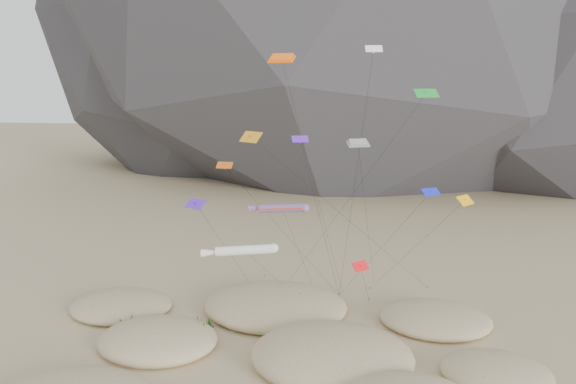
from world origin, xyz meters
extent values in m
plane|color=#CCB789|center=(0.00, 0.00, 0.00)|extent=(500.00, 500.00, 0.00)
ellipsoid|color=#2B2B30|center=(-37.00, 123.00, 44.00)|extent=(136.20, 127.83, 116.00)
ellipsoid|color=black|center=(56.00, 110.00, 38.00)|extent=(130.55, 126.41, 100.00)
ellipsoid|color=#CCB789|center=(-13.82, 4.64, 0.67)|extent=(12.29, 10.44, 3.00)
ellipsoid|color=#CCB789|center=(3.98, 3.39, 0.91)|extent=(15.63, 13.29, 4.03)
ellipsoid|color=#CCB789|center=(18.98, 3.06, 0.50)|extent=(10.07, 8.56, 2.23)
ellipsoid|color=#CCB789|center=(-3.33, 14.74, 0.70)|extent=(16.78, 14.27, 3.09)
ellipsoid|color=#CCB789|center=(14.81, 14.00, 0.55)|extent=(12.32, 10.47, 2.42)
ellipsoid|color=#CCB789|center=(-21.36, 12.64, 0.51)|extent=(12.01, 10.21, 2.26)
ellipsoid|color=black|center=(-11.20, 6.73, 0.80)|extent=(3.11, 2.66, 0.93)
ellipsoid|color=black|center=(-9.95, 8.06, 0.70)|extent=(2.13, 1.82, 0.64)
ellipsoid|color=black|center=(2.16, 3.72, 1.10)|extent=(3.20, 2.74, 0.96)
ellipsoid|color=black|center=(6.79, 7.44, 1.00)|extent=(2.32, 1.99, 0.70)
ellipsoid|color=black|center=(-0.19, 2.23, 0.90)|extent=(2.59, 2.22, 0.78)
ellipsoid|color=black|center=(17.07, 1.57, 0.60)|extent=(2.45, 2.09, 0.73)
ellipsoid|color=black|center=(-2.07, 16.23, 1.00)|extent=(3.25, 2.78, 0.97)
ellipsoid|color=black|center=(0.76, 14.71, 0.90)|extent=(2.35, 2.01, 0.70)
ellipsoid|color=black|center=(14.45, 13.39, 0.70)|extent=(2.44, 2.09, 0.73)
ellipsoid|color=black|center=(11.77, 13.29, 0.60)|extent=(1.91, 1.64, 0.57)
ellipsoid|color=black|center=(-22.28, 11.19, 0.50)|extent=(2.57, 2.20, 0.77)
ellipsoid|color=black|center=(-19.28, 9.01, 0.40)|extent=(2.14, 1.83, 0.64)
cylinder|color=#3F2D1E|center=(-3.14, 23.99, 0.15)|extent=(0.08, 0.08, 0.30)
cylinder|color=#3F2D1E|center=(-2.45, 21.83, 0.15)|extent=(0.08, 0.08, 0.30)
cylinder|color=#3F2D1E|center=(3.80, 20.59, 0.15)|extent=(0.08, 0.08, 0.30)
cylinder|color=#3F2D1E|center=(7.60, 23.19, 0.15)|extent=(0.08, 0.08, 0.30)
cylinder|color=#3F2D1E|center=(7.54, 19.47, 0.15)|extent=(0.08, 0.08, 0.30)
cylinder|color=#3F2D1E|center=(-6.62, 25.95, 0.15)|extent=(0.08, 0.08, 0.30)
cylinder|color=#3F2D1E|center=(15.08, 24.69, 0.15)|extent=(0.08, 0.08, 0.30)
cylinder|color=#3F2D1E|center=(-7.89, 22.66, 0.15)|extent=(0.08, 0.08, 0.30)
cylinder|color=red|center=(-2.27, 13.16, 12.84)|extent=(5.38, 1.95, 1.50)
sphere|color=red|center=(0.29, 12.66, 13.05)|extent=(1.00, 1.00, 1.00)
cone|color=red|center=(-5.09, 13.71, 12.58)|extent=(2.29, 1.26, 1.07)
cylinder|color=black|center=(-0.86, 17.58, 6.42)|extent=(2.86, 8.88, 12.86)
cylinder|color=silver|center=(-4.88, 5.72, 10.30)|extent=(5.82, 1.47, 1.31)
sphere|color=silver|center=(-2.04, 5.99, 10.53)|extent=(0.96, 0.96, 0.96)
cone|color=silver|center=(-8.01, 5.41, 10.01)|extent=(2.41, 1.04, 0.98)
cylinder|color=black|center=(-3.71, 13.36, 5.15)|extent=(2.37, 15.30, 10.32)
cube|color=#FF650D|center=(-2.83, 16.70, 28.78)|extent=(3.18, 1.98, 0.86)
cube|color=#FF650D|center=(-2.83, 16.70, 29.01)|extent=(2.68, 1.59, 0.84)
cylinder|color=black|center=(0.56, 20.01, 14.39)|extent=(6.80, 6.66, 28.79)
cube|color=#F53919|center=(5.80, 14.21, 19.90)|extent=(2.58, 1.86, 0.66)
cube|color=#F53919|center=(5.80, 14.21, 20.12)|extent=(2.17, 1.52, 0.65)
cylinder|color=black|center=(6.99, 19.96, 9.95)|extent=(2.41, 11.52, 19.91)
cube|color=green|center=(12.65, 14.30, 25.26)|extent=(2.65, 1.85, 0.88)
cube|color=green|center=(12.65, 14.30, 25.11)|extent=(0.34, 0.31, 0.83)
cylinder|color=black|center=(4.75, 19.14, 12.65)|extent=(15.82, 9.72, 25.22)
cube|color=#1921D8|center=(13.12, 9.95, 15.76)|extent=(2.05, 1.71, 0.64)
cube|color=#1921D8|center=(13.12, 9.95, 15.61)|extent=(0.27, 0.26, 0.63)
cylinder|color=black|center=(8.46, 15.27, 7.90)|extent=(9.35, 10.67, 15.73)
cube|color=#C54F12|center=(-8.28, 11.83, 17.67)|extent=(1.74, 0.99, 0.60)
cube|color=#C54F12|center=(-8.28, 11.83, 17.52)|extent=(0.21, 0.17, 0.59)
cylinder|color=black|center=(-2.24, 16.21, 8.86)|extent=(12.12, 8.79, 17.64)
cube|color=white|center=(7.14, 14.05, 29.74)|extent=(1.85, 1.09, 0.71)
cube|color=white|center=(7.14, 14.05, 29.59)|extent=(0.24, 0.26, 0.59)
cylinder|color=black|center=(5.47, 17.32, 14.89)|extent=(3.36, 6.57, 29.70)
cube|color=orange|center=(-5.80, 13.89, 20.49)|extent=(2.73, 2.26, 1.10)
cube|color=orange|center=(-5.80, 13.89, 20.34)|extent=(0.45, 0.48, 0.81)
cylinder|color=black|center=(4.64, 19.29, 10.27)|extent=(20.91, 10.83, 20.46)
cube|color=#FFAD0D|center=(16.45, 9.92, 15.03)|extent=(2.00, 2.10, 0.84)
cube|color=#FFAD0D|center=(16.45, 9.92, 14.88)|extent=(0.37, 0.36, 0.65)
cylinder|color=black|center=(12.02, 16.55, 7.54)|extent=(8.88, 13.30, 14.99)
cube|color=#4E21C1|center=(-10.43, 8.10, 14.23)|extent=(2.39, 1.92, 0.83)
cube|color=#4E21C1|center=(-10.43, 8.10, 14.08)|extent=(0.34, 0.34, 0.73)
cylinder|color=black|center=(-9.16, 15.38, 7.14)|extent=(2.57, 14.58, 14.20)
cube|color=#6221C5|center=(0.13, 9.32, 20.89)|extent=(1.81, 1.27, 0.60)
cube|color=#6221C5|center=(0.13, 9.32, 20.74)|extent=(0.23, 0.21, 0.57)
cylinder|color=black|center=(1.97, 14.95, 10.47)|extent=(3.70, 11.29, 20.85)
cube|color=red|center=(6.42, 4.25, 9.70)|extent=(1.73, 1.70, 0.74)
cube|color=red|center=(6.42, 4.25, 9.55)|extent=(0.33, 0.33, 0.55)
cylinder|color=black|center=(6.98, 11.86, 4.87)|extent=(1.14, 15.24, 9.67)
camera|label=1|loc=(6.60, -45.77, 27.22)|focal=35.00mm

